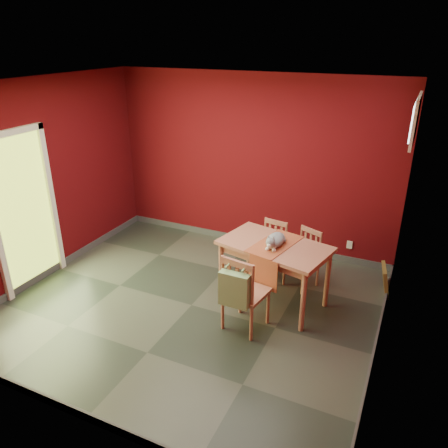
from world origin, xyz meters
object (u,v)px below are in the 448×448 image
at_px(tote_bag, 234,290).
at_px(cat, 276,238).
at_px(chair_far_right, 304,258).
at_px(chair_near, 244,292).
at_px(dining_table, 275,252).
at_px(picture_frame, 385,280).
at_px(chair_far_left, 271,249).

distance_m(tote_bag, cat, 0.93).
bearing_deg(chair_far_right, chair_near, -106.22).
xyz_separation_m(dining_table, tote_bag, (-0.15, -0.90, -0.07)).
bearing_deg(picture_frame, tote_bag, -129.77).
height_order(dining_table, chair_far_left, chair_far_left).
bearing_deg(chair_near, cat, 77.74).
bearing_deg(cat, dining_table, 129.15).
distance_m(chair_near, tote_bag, 0.27).
xyz_separation_m(chair_far_left, cat, (0.26, -0.63, 0.50)).
height_order(dining_table, cat, cat).
bearing_deg(dining_table, tote_bag, -99.41).
height_order(chair_near, tote_bag, chair_near).
xyz_separation_m(chair_far_left, tote_bag, (0.10, -1.50, 0.22)).
distance_m(dining_table, chair_near, 0.72).
height_order(chair_far_left, cat, cat).
distance_m(chair_far_left, chair_near, 1.28).
relative_size(dining_table, chair_far_right, 1.80).
bearing_deg(cat, chair_far_left, 128.92).
bearing_deg(cat, tote_bag, -84.11).
distance_m(chair_far_left, chair_far_right, 0.48).
bearing_deg(tote_bag, dining_table, 80.59).
bearing_deg(tote_bag, chair_far_left, 93.68).
bearing_deg(picture_frame, chair_near, -133.28).
bearing_deg(tote_bag, chair_near, 84.13).
bearing_deg(dining_table, chair_far_left, 112.39).
height_order(dining_table, tote_bag, tote_bag).
height_order(chair_far_right, picture_frame, chair_far_right).
bearing_deg(tote_bag, chair_far_right, 75.31).
xyz_separation_m(dining_table, chair_far_left, (-0.25, 0.60, -0.30)).
bearing_deg(tote_bag, cat, 79.38).
xyz_separation_m(chair_far_left, chair_near, (0.12, -1.27, 0.07)).
distance_m(chair_far_left, tote_bag, 1.52).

